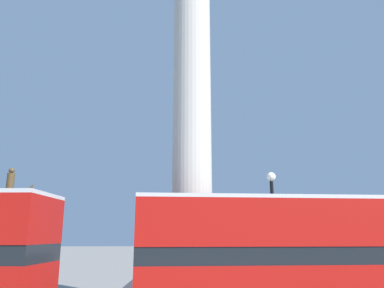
{
  "coord_description": "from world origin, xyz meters",
  "views": [
    {
      "loc": [
        -0.29,
        -16.52,
        3.04
      ],
      "look_at": [
        0.0,
        0.0,
        7.11
      ],
      "focal_mm": 35.0,
      "sensor_mm": 36.0,
      "label": 1
    }
  ],
  "objects": [
    {
      "name": "monument_column",
      "position": [
        0.0,
        0.0,
        7.41
      ],
      "size": [
        5.29,
        5.29,
        22.46
      ],
      "color": "beige",
      "rests_on": "ground_plane"
    },
    {
      "name": "street_lamp",
      "position": [
        3.18,
        -1.58,
        2.85
      ],
      "size": [
        0.37,
        0.37,
        5.55
      ],
      "color": "black",
      "rests_on": "ground_plane"
    },
    {
      "name": "bus_b",
      "position": [
        3.76,
        -3.43,
        2.39
      ],
      "size": [
        11.49,
        3.47,
        4.33
      ],
      "rotation": [
        0.0,
        0.0,
        0.07
      ],
      "color": "#B7140F",
      "rests_on": "ground_plane"
    },
    {
      "name": "equestrian_statue",
      "position": [
        -8.96,
        2.04,
        1.82
      ],
      "size": [
        4.27,
        3.46,
        6.35
      ],
      "rotation": [
        0.0,
        0.0,
        -0.23
      ],
      "color": "beige",
      "rests_on": "ground_plane"
    }
  ]
}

